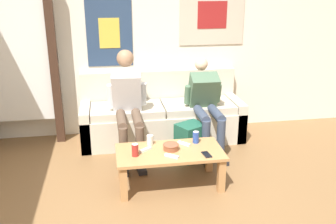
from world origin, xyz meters
name	(u,v)px	position (x,y,z in m)	size (l,w,h in m)	color
wall_back	(140,38)	(0.00, 2.44, 1.28)	(10.00, 0.07, 2.55)	silver
door_frame	(14,51)	(-1.53, 2.22, 1.20)	(1.00, 0.10, 2.15)	#382319
couch	(162,117)	(0.24, 2.09, 0.29)	(2.07, 0.72, 0.86)	beige
coffee_table	(170,157)	(0.13, 0.87, 0.31)	(1.07, 0.55, 0.38)	#B27F4C
person_seated_adult	(128,101)	(-0.22, 1.71, 0.66)	(0.47, 0.97, 1.22)	brown
person_seated_teen	(206,102)	(0.72, 1.71, 0.59)	(0.47, 0.91, 1.09)	#384256
backpack	(191,143)	(0.48, 1.41, 0.21)	(0.39, 0.38, 0.43)	#1E5642
ceramic_bowl	(171,146)	(0.15, 0.89, 0.41)	(0.16, 0.16, 0.06)	brown
pillar_candle	(150,140)	(-0.05, 1.05, 0.43)	(0.07, 0.07, 0.11)	silver
drink_can_blue	(196,137)	(0.43, 1.02, 0.44)	(0.07, 0.07, 0.12)	#28479E
drink_can_red	(135,150)	(-0.22, 0.81, 0.44)	(0.07, 0.07, 0.12)	maroon
game_controller_near_left	(172,156)	(0.12, 0.72, 0.39)	(0.13, 0.12, 0.03)	white
game_controller_near_right	(146,150)	(-0.11, 0.91, 0.39)	(0.14, 0.11, 0.03)	white
game_controller_far_center	(184,144)	(0.30, 0.99, 0.39)	(0.12, 0.13, 0.03)	white
cell_phone	(207,154)	(0.47, 0.71, 0.38)	(0.08, 0.14, 0.01)	black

